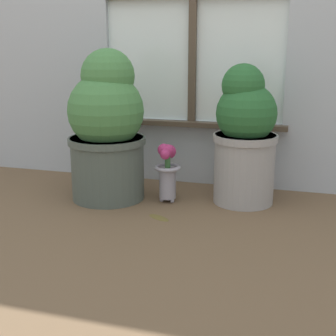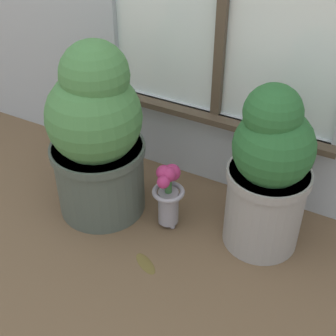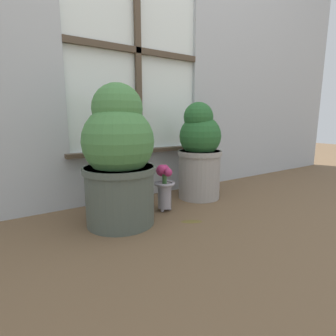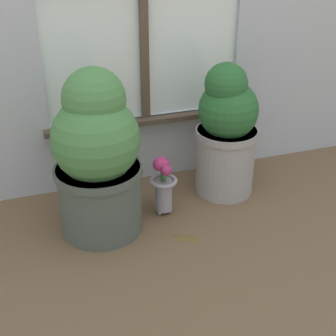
{
  "view_description": "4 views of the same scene",
  "coord_description": "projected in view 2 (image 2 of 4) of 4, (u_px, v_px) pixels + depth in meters",
  "views": [
    {
      "loc": [
        0.55,
        -1.7,
        0.69
      ],
      "look_at": [
        -0.02,
        0.23,
        0.16
      ],
      "focal_mm": 50.0,
      "sensor_mm": 36.0,
      "label": 1
    },
    {
      "loc": [
        0.59,
        -0.9,
        1.23
      ],
      "look_at": [
        -0.03,
        0.25,
        0.26
      ],
      "focal_mm": 50.0,
      "sensor_mm": 36.0,
      "label": 2
    },
    {
      "loc": [
        -0.79,
        -0.95,
        0.51
      ],
      "look_at": [
        -0.0,
        0.24,
        0.24
      ],
      "focal_mm": 28.0,
      "sensor_mm": 36.0,
      "label": 3
    },
    {
      "loc": [
        -0.56,
        -1.4,
        1.15
      ],
      "look_at": [
        -0.01,
        0.24,
        0.22
      ],
      "focal_mm": 50.0,
      "sensor_mm": 36.0,
      "label": 4
    }
  ],
  "objects": [
    {
      "name": "potted_plant_left",
      "position": [
        97.0,
        135.0,
        1.67
      ],
      "size": [
        0.35,
        0.35,
        0.68
      ],
      "color": "#4C564C",
      "rests_on": "ground_plane"
    },
    {
      "name": "ground_plane",
      "position": [
        142.0,
        269.0,
        1.6
      ],
      "size": [
        10.0,
        10.0,
        0.0
      ],
      "primitive_type": "plane",
      "color": "brown"
    },
    {
      "name": "potted_plant_right",
      "position": [
        269.0,
        172.0,
        1.54
      ],
      "size": [
        0.28,
        0.28,
        0.62
      ],
      "color": "#9E9993",
      "rests_on": "ground_plane"
    },
    {
      "name": "flower_vase",
      "position": [
        168.0,
        192.0,
        1.69
      ],
      "size": [
        0.12,
        0.12,
        0.27
      ],
      "color": "#99939E",
      "rests_on": "ground_plane"
    },
    {
      "name": "fallen_leaf",
      "position": [
        146.0,
        263.0,
        1.62
      ],
      "size": [
        0.12,
        0.09,
        0.01
      ],
      "color": "brown",
      "rests_on": "ground_plane"
    }
  ]
}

